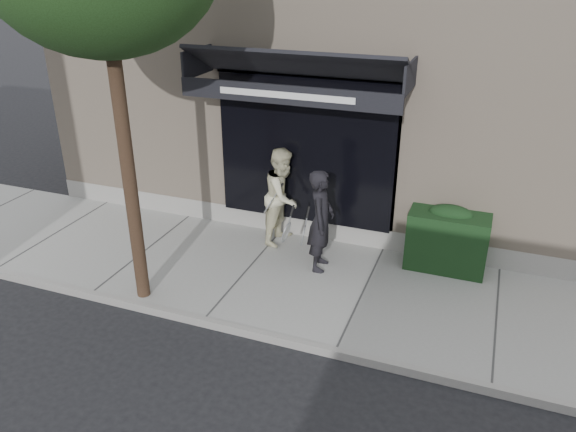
% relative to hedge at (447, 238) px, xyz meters
% --- Properties ---
extents(ground, '(80.00, 80.00, 0.00)m').
position_rel_hedge_xyz_m(ground, '(-1.10, -1.25, -0.66)').
color(ground, black).
rests_on(ground, ground).
extents(sidewalk, '(20.00, 3.00, 0.12)m').
position_rel_hedge_xyz_m(sidewalk, '(-1.10, -1.25, -0.60)').
color(sidewalk, gray).
rests_on(sidewalk, ground).
extents(curb, '(20.00, 0.10, 0.14)m').
position_rel_hedge_xyz_m(curb, '(-1.10, -2.80, -0.59)').
color(curb, gray).
rests_on(curb, ground).
extents(building_facade, '(14.30, 8.04, 5.64)m').
position_rel_hedge_xyz_m(building_facade, '(-1.11, 3.71, 2.08)').
color(building_facade, '#C7B098').
rests_on(building_facade, ground).
extents(hedge, '(1.30, 0.70, 1.14)m').
position_rel_hedge_xyz_m(hedge, '(0.00, 0.00, 0.00)').
color(hedge, black).
rests_on(hedge, sidewalk).
extents(pedestrian_front, '(0.81, 0.91, 1.75)m').
position_rel_hedge_xyz_m(pedestrian_front, '(-1.98, -0.76, 0.33)').
color(pedestrian_front, black).
rests_on(pedestrian_front, sidewalk).
extents(pedestrian_back, '(0.78, 0.94, 1.78)m').
position_rel_hedge_xyz_m(pedestrian_back, '(-2.92, -0.05, 0.35)').
color(pedestrian_back, beige).
rests_on(pedestrian_back, sidewalk).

